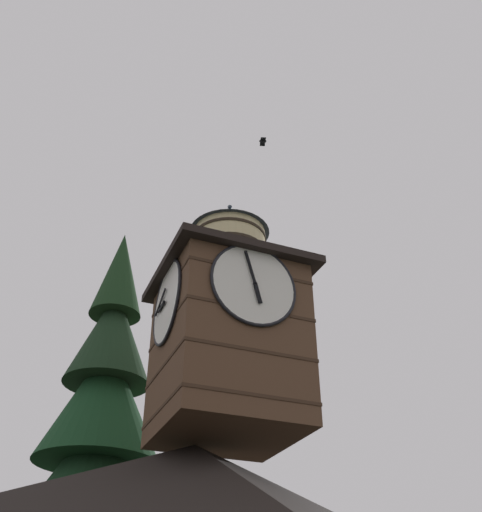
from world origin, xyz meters
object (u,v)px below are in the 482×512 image
Objects in this scene: pine_tree_behind at (94,477)px; moon at (246,493)px; clock_tower at (228,328)px; flying_bird_high at (263,141)px.

pine_tree_behind reaches higher than moon.
clock_tower is 35.41m from moon.
pine_tree_behind is at bearing 56.98° from moon.
clock_tower is 16.85× the size of flying_bird_high.
moon is (-16.67, -25.65, 5.80)m from pine_tree_behind.
pine_tree_behind reaches higher than clock_tower.
flying_bird_high reaches higher than clock_tower.
pine_tree_behind is at bearing -63.93° from flying_bird_high.
flying_bird_high is (13.12, 32.91, 5.30)m from moon.
clock_tower is 7.92m from flying_bird_high.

